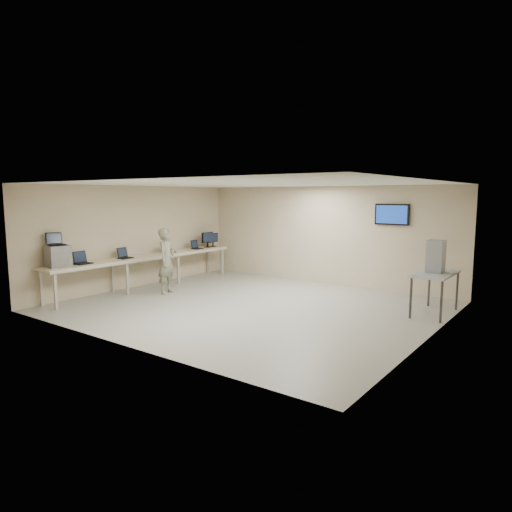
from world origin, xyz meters
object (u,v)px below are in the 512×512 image
Objects in this scene: workbench at (147,258)px; side_table at (436,276)px; soldier at (167,261)px; equipment_box at (58,256)px.

workbench is 3.96× the size of side_table.
soldier is at bearing -162.60° from side_table.
equipment_box reaches higher than side_table.
workbench is 2.56m from equipment_box.
workbench is at bearing 60.66° from soldier.
soldier is (1.03, 2.39, -0.30)m from equipment_box.
side_table is at bearing -92.90° from soldier.
side_table is at bearing 14.01° from workbench.
soldier is 6.51m from side_table.
workbench is at bearing 95.47° from equipment_box.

